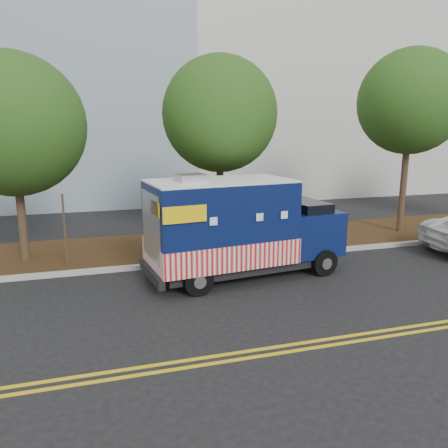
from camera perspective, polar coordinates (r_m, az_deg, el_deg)
name	(u,v)px	position (r m, az deg, el deg)	size (l,w,h in m)	color
ground	(227,276)	(13.21, 0.40, -6.82)	(120.00, 120.00, 0.00)	black
curb	(215,260)	(14.46, -1.22, -4.78)	(120.00, 0.18, 0.15)	#9E9E99
mulch_strip	(200,245)	(16.42, -3.15, -2.69)	(120.00, 4.00, 0.15)	black
centerline_near	(290,345)	(9.38, 8.61, -15.34)	(120.00, 0.10, 0.01)	gold
centerline_far	(295,351)	(9.18, 9.30, -16.02)	(120.00, 0.10, 0.01)	gold
tree_a	(12,125)	(15.12, -25.90, 11.56)	(4.39, 4.39, 6.65)	#38281C
tree_b	(220,114)	(15.86, -0.55, 14.11)	(4.08, 4.08, 6.87)	#38281C
tree_c	(411,102)	(19.20, 23.20, 14.44)	(4.10, 4.10, 7.41)	#38281C
sign_post	(65,232)	(14.36, -20.04, -1.02)	(0.06, 0.06, 2.40)	#473828
food_truck	(237,230)	(12.82, 1.65, -0.83)	(6.14, 2.90, 3.12)	black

